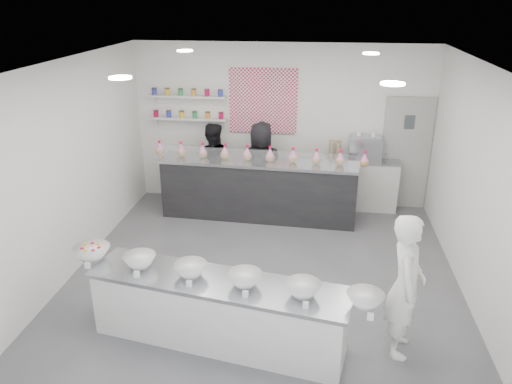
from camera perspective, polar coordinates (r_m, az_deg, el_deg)
floor at (r=7.22m, az=0.71°, el=-10.04°), size 6.00×6.00×0.00m
ceiling at (r=6.18m, az=0.84°, el=14.29°), size 6.00×6.00×0.00m
back_wall at (r=9.40m, az=2.95°, el=7.61°), size 5.50×0.00×5.50m
left_wall at (r=7.37m, az=-20.98°, el=2.08°), size 0.00×6.00×6.00m
right_wall at (r=6.82m, az=24.37°, el=-0.00°), size 0.00×6.00×6.00m
back_door at (r=9.60m, az=16.74°, el=4.21°), size 0.88×0.04×2.10m
pattern_panel at (r=9.31m, az=0.81°, el=10.34°), size 1.25×0.03×1.20m
jar_shelf_lower at (r=9.57m, az=-7.69°, el=8.33°), size 1.45×0.22×0.04m
jar_shelf_upper at (r=9.48m, az=-7.82°, el=10.79°), size 1.45×0.22×0.04m
preserve_jars at (r=9.49m, az=-7.81°, el=9.94°), size 1.45×0.10×0.56m
downlight_0 at (r=5.57m, az=-15.26°, el=12.50°), size 0.24×0.24×0.02m
downlight_1 at (r=5.20m, az=15.35°, el=11.86°), size 0.24×0.24×0.02m
downlight_2 at (r=8.01m, az=-8.13°, el=15.70°), size 0.24×0.24×0.02m
downlight_3 at (r=7.76m, az=13.01°, el=15.18°), size 0.24×0.24×0.02m
prep_counter at (r=5.90m, az=-4.32°, el=-13.44°), size 3.08×1.21×0.82m
back_bar at (r=8.88m, az=0.28°, el=0.26°), size 3.51×0.81×1.08m
sneeze_guard at (r=8.37m, az=-0.07°, el=3.87°), size 3.43×0.18×0.29m
espresso_ledge at (r=9.51m, az=12.07°, el=0.83°), size 1.28×0.41×0.95m
espresso_machine at (r=9.29m, az=12.34°, el=4.83°), size 0.58×0.40×0.44m
cup_stacks at (r=9.27m, az=8.99°, el=4.73°), size 0.24×0.24×0.34m
prep_bowls at (r=5.64m, az=-4.46°, el=-9.39°), size 3.66×1.13×0.15m
label_cards at (r=5.23m, az=-4.59°, el=-12.71°), size 3.31×0.04×0.07m
cookie_bags at (r=8.66m, az=0.29°, el=4.43°), size 3.76×0.34×0.28m
woman_prep at (r=5.76m, az=16.70°, el=-10.25°), size 0.47×0.66×1.68m
staff_left at (r=9.40m, az=-5.00°, el=3.11°), size 0.85×0.71×1.60m
staff_right at (r=9.11m, az=0.60°, el=2.84°), size 0.85×0.58×1.68m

